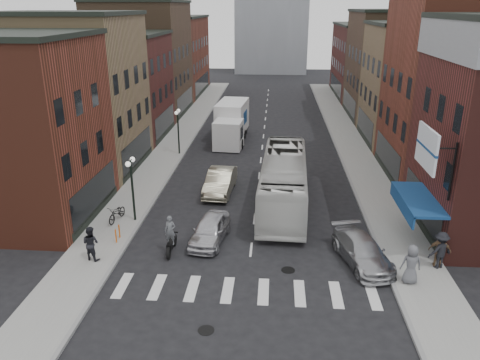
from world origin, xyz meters
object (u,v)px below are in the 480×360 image
at_px(streetlamp_near, 132,178).
at_px(ped_right_b, 440,251).
at_px(streetlamp_far, 178,123).
at_px(sedan_left_near, 210,230).
at_px(ped_right_c, 411,264).
at_px(curb_car, 362,251).
at_px(box_truck, 231,123).
at_px(parked_bicycle, 117,213).
at_px(bike_rack, 118,233).
at_px(ped_left_solo, 91,243).
at_px(motorcycle_rider, 171,236).
at_px(billboard_sign, 428,149).
at_px(sedan_left_far, 220,182).
at_px(transit_bus, 284,181).
at_px(ped_right_a, 440,250).

height_order(streetlamp_near, ped_right_b, streetlamp_near).
height_order(streetlamp_far, sedan_left_near, streetlamp_far).
relative_size(ped_right_b, ped_right_c, 0.93).
bearing_deg(streetlamp_far, curb_car, -53.67).
bearing_deg(streetlamp_far, ped_right_c, -52.69).
relative_size(streetlamp_near, box_truck, 0.47).
bearing_deg(parked_bicycle, bike_rack, -60.80).
distance_m(ped_left_solo, ped_right_b, 17.86).
bearing_deg(motorcycle_rider, ped_left_solo, -159.89).
bearing_deg(sedan_left_near, streetlamp_near, 164.07).
bearing_deg(streetlamp_near, sedan_left_near, -23.53).
height_order(streetlamp_near, box_truck, streetlamp_near).
xyz_separation_m(billboard_sign, streetlamp_far, (-15.99, 17.50, -3.22)).
height_order(streetlamp_near, sedan_left_near, streetlamp_near).
distance_m(bike_rack, motorcycle_rider, 3.45).
xyz_separation_m(sedan_left_near, parked_bicycle, (-6.05, 1.99, -0.08)).
distance_m(billboard_sign, curb_car, 6.11).
height_order(bike_rack, curb_car, curb_car).
height_order(streetlamp_near, parked_bicycle, streetlamp_near).
relative_size(streetlamp_near, ped_left_solo, 2.20).
bearing_deg(ped_right_c, sedan_left_far, -48.03).
height_order(ped_left_solo, ped_right_b, ped_left_solo).
height_order(sedan_left_near, ped_left_solo, ped_left_solo).
bearing_deg(curb_car, ped_right_b, -19.92).
bearing_deg(streetlamp_near, motorcycle_rider, -49.83).
relative_size(bike_rack, ped_right_b, 0.43).
height_order(box_truck, parked_bicycle, box_truck).
height_order(transit_bus, sedan_left_near, transit_bus).
distance_m(sedan_left_near, ped_right_b, 12.19).
xyz_separation_m(billboard_sign, ped_right_b, (1.01, -0.81, -5.06)).
relative_size(sedan_left_near, ped_right_a, 2.17).
bearing_deg(curb_car, transit_bus, 103.19).
relative_size(box_truck, ped_right_c, 4.41).
bearing_deg(bike_rack, streetlamp_near, 85.76).
bearing_deg(streetlamp_far, bike_rack, -90.69).
xyz_separation_m(transit_bus, ped_right_b, (7.78, -7.77, -0.64)).
distance_m(ped_right_a, ped_right_b, 0.09).
xyz_separation_m(transit_bus, sedan_left_far, (-4.49, 1.84, -0.88)).
xyz_separation_m(streetlamp_far, ped_right_a, (17.00, -18.38, -1.78)).
relative_size(transit_bus, sedan_left_near, 2.87).
relative_size(sedan_left_near, parked_bicycle, 2.24).
height_order(bike_rack, box_truck, box_truck).
distance_m(box_truck, parked_bicycle, 19.90).
distance_m(box_truck, sedan_left_far, 13.70).
bearing_deg(streetlamp_near, bike_rack, -94.24).
relative_size(box_truck, parked_bicycle, 4.57).
bearing_deg(bike_rack, ped_right_a, -5.57).
xyz_separation_m(sedan_left_near, sedan_left_far, (-0.27, 7.47, 0.10)).
bearing_deg(motorcycle_rider, sedan_left_near, 40.02).
bearing_deg(billboard_sign, streetlamp_far, 132.41).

